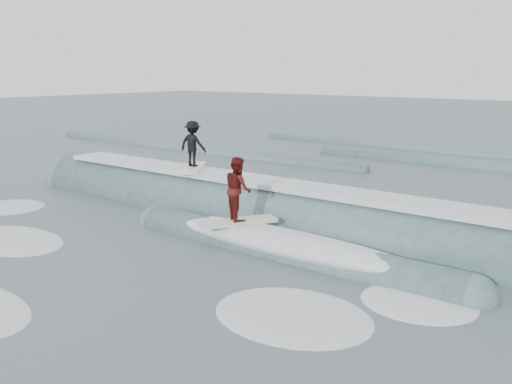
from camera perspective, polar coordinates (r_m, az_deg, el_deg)
The scene contains 6 objects.
ground at distance 13.16m, azimuth -10.68°, elevation -7.49°, with size 160.00×160.00×0.00m, color #3D5058.
breaking_wave at distance 16.23m, azimuth 2.22°, elevation -3.36°, with size 22.01×3.95×2.34m.
surfer_black at distance 18.37m, azimuth -6.32°, elevation 4.52°, with size 1.59×1.96×1.55m.
surfer_red at distance 14.39m, azimuth -1.82°, elevation -0.07°, with size 1.46×2.01×1.72m.
whitewater at distance 13.30m, azimuth -14.07°, elevation -7.44°, with size 16.06×7.44×0.10m.
far_swells at distance 28.80m, azimuth 12.75°, elevation 3.09°, with size 39.40×8.65×0.80m.
Camera 1 is at (9.46, -8.04, 4.37)m, focal length 40.00 mm.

